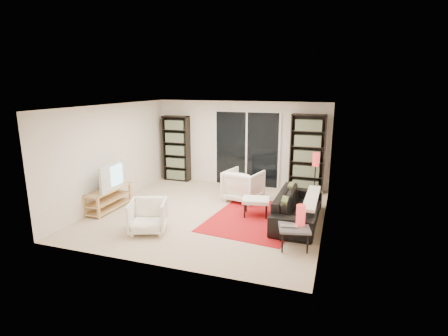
{
  "coord_description": "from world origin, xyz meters",
  "views": [
    {
      "loc": [
        2.72,
        -7.0,
        2.85
      ],
      "look_at": [
        0.25,
        0.3,
        1.0
      ],
      "focal_mm": 28.0,
      "sensor_mm": 36.0,
      "label": 1
    }
  ],
  "objects_px": {
    "bookshelf_right": "(307,154)",
    "ottoman": "(256,201)",
    "side_table": "(294,229)",
    "bookshelf_left": "(176,148)",
    "tv_stand": "(109,198)",
    "armchair_back": "(243,185)",
    "armchair_front": "(148,216)",
    "floor_lamp": "(316,165)",
    "sofa": "(298,207)"
  },
  "relations": [
    {
      "from": "bookshelf_left",
      "to": "armchair_back",
      "type": "xyz_separation_m",
      "value": [
        2.44,
        -1.22,
        -0.59
      ]
    },
    {
      "from": "armchair_back",
      "to": "side_table",
      "type": "distance_m",
      "value": 2.74
    },
    {
      "from": "bookshelf_right",
      "to": "sofa",
      "type": "xyz_separation_m",
      "value": [
        0.07,
        -2.22,
        -0.74
      ]
    },
    {
      "from": "bookshelf_left",
      "to": "side_table",
      "type": "height_order",
      "value": "bookshelf_left"
    },
    {
      "from": "tv_stand",
      "to": "armchair_back",
      "type": "distance_m",
      "value": 3.24
    },
    {
      "from": "tv_stand",
      "to": "side_table",
      "type": "relative_size",
      "value": 1.99
    },
    {
      "from": "floor_lamp",
      "to": "armchair_front",
      "type": "bearing_deg",
      "value": -134.78
    },
    {
      "from": "bookshelf_left",
      "to": "sofa",
      "type": "xyz_separation_m",
      "value": [
        3.92,
        -2.22,
        -0.66
      ]
    },
    {
      "from": "bookshelf_right",
      "to": "bookshelf_left",
      "type": "bearing_deg",
      "value": 180.0
    },
    {
      "from": "bookshelf_right",
      "to": "tv_stand",
      "type": "distance_m",
      "value": 5.15
    },
    {
      "from": "bookshelf_left",
      "to": "tv_stand",
      "type": "bearing_deg",
      "value": -97.09
    },
    {
      "from": "bookshelf_right",
      "to": "sofa",
      "type": "distance_m",
      "value": 2.34
    },
    {
      "from": "tv_stand",
      "to": "sofa",
      "type": "bearing_deg",
      "value": 8.58
    },
    {
      "from": "armchair_back",
      "to": "tv_stand",
      "type": "bearing_deg",
      "value": 42.89
    },
    {
      "from": "side_table",
      "to": "floor_lamp",
      "type": "distance_m",
      "value": 2.81
    },
    {
      "from": "bookshelf_right",
      "to": "floor_lamp",
      "type": "relative_size",
      "value": 1.7
    },
    {
      "from": "tv_stand",
      "to": "sofa",
      "type": "relative_size",
      "value": 0.6
    },
    {
      "from": "sofa",
      "to": "ottoman",
      "type": "distance_m",
      "value": 0.93
    },
    {
      "from": "armchair_back",
      "to": "floor_lamp",
      "type": "distance_m",
      "value": 1.84
    },
    {
      "from": "bookshelf_right",
      "to": "ottoman",
      "type": "xyz_separation_m",
      "value": [
        -0.86,
        -2.17,
        -0.7
      ]
    },
    {
      "from": "bookshelf_left",
      "to": "armchair_back",
      "type": "bearing_deg",
      "value": -26.63
    },
    {
      "from": "side_table",
      "to": "armchair_back",
      "type": "bearing_deg",
      "value": 124.74
    },
    {
      "from": "armchair_front",
      "to": "tv_stand",
      "type": "bearing_deg",
      "value": 131.41
    },
    {
      "from": "sofa",
      "to": "ottoman",
      "type": "relative_size",
      "value": 3.29
    },
    {
      "from": "bookshelf_left",
      "to": "armchair_back",
      "type": "distance_m",
      "value": 2.79
    },
    {
      "from": "bookshelf_right",
      "to": "armchair_back",
      "type": "distance_m",
      "value": 1.98
    },
    {
      "from": "bookshelf_left",
      "to": "ottoman",
      "type": "relative_size",
      "value": 2.98
    },
    {
      "from": "tv_stand",
      "to": "sofa",
      "type": "height_order",
      "value": "sofa"
    },
    {
      "from": "ottoman",
      "to": "side_table",
      "type": "xyz_separation_m",
      "value": [
        1.01,
        -1.31,
        0.01
      ]
    },
    {
      "from": "armchair_back",
      "to": "armchair_front",
      "type": "bearing_deg",
      "value": 75.52
    },
    {
      "from": "armchair_front",
      "to": "floor_lamp",
      "type": "relative_size",
      "value": 0.57
    },
    {
      "from": "bookshelf_left",
      "to": "armchair_back",
      "type": "height_order",
      "value": "bookshelf_left"
    },
    {
      "from": "bookshelf_left",
      "to": "bookshelf_right",
      "type": "relative_size",
      "value": 0.93
    },
    {
      "from": "side_table",
      "to": "bookshelf_left",
      "type": "bearing_deg",
      "value": 139.01
    },
    {
      "from": "tv_stand",
      "to": "ottoman",
      "type": "relative_size",
      "value": 1.96
    },
    {
      "from": "armchair_front",
      "to": "side_table",
      "type": "distance_m",
      "value": 2.83
    },
    {
      "from": "armchair_back",
      "to": "ottoman",
      "type": "distance_m",
      "value": 1.1
    },
    {
      "from": "floor_lamp",
      "to": "bookshelf_left",
      "type": "bearing_deg",
      "value": 170.07
    },
    {
      "from": "sofa",
      "to": "side_table",
      "type": "xyz_separation_m",
      "value": [
        0.08,
        -1.26,
        0.04
      ]
    },
    {
      "from": "ottoman",
      "to": "side_table",
      "type": "bearing_deg",
      "value": -52.39
    },
    {
      "from": "side_table",
      "to": "tv_stand",
      "type": "bearing_deg",
      "value": 171.96
    },
    {
      "from": "bookshelf_right",
      "to": "ottoman",
      "type": "relative_size",
      "value": 3.21
    },
    {
      "from": "armchair_back",
      "to": "ottoman",
      "type": "xyz_separation_m",
      "value": [
        0.55,
        -0.95,
        -0.04
      ]
    },
    {
      "from": "bookshelf_left",
      "to": "tv_stand",
      "type": "height_order",
      "value": "bookshelf_left"
    },
    {
      "from": "bookshelf_right",
      "to": "armchair_front",
      "type": "xyz_separation_m",
      "value": [
        -2.67,
        -3.69,
        -0.73
      ]
    },
    {
      "from": "armchair_back",
      "to": "sofa",
      "type": "bearing_deg",
      "value": 158.57
    },
    {
      "from": "bookshelf_left",
      "to": "sofa",
      "type": "height_order",
      "value": "bookshelf_left"
    },
    {
      "from": "tv_stand",
      "to": "side_table",
      "type": "bearing_deg",
      "value": -8.04
    },
    {
      "from": "bookshelf_left",
      "to": "sofa",
      "type": "bearing_deg",
      "value": -29.51
    },
    {
      "from": "armchair_front",
      "to": "side_table",
      "type": "xyz_separation_m",
      "value": [
        2.82,
        0.22,
        0.04
      ]
    }
  ]
}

